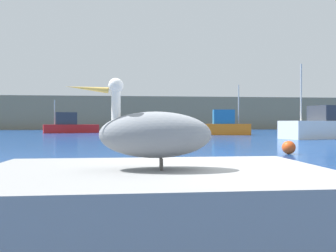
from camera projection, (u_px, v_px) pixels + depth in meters
ground_plane at (259, 228)px, 4.09m from camera, size 260.00×260.00×0.00m
hillside_backdrop at (142, 114)px, 67.45m from camera, size 140.00×11.94×6.10m
pier_dock at (156, 210)px, 3.35m from camera, size 3.48×2.27×0.82m
pelican at (154, 134)px, 3.34m from camera, size 1.45×0.60×0.90m
fishing_boat_orange at (223, 126)px, 35.05m from camera, size 5.82×2.14×5.19m
fishing_boat_red at (70, 125)px, 41.84m from camera, size 6.79×3.61×4.05m
fishing_boat_white at (320, 127)px, 27.19m from camera, size 7.21×4.31×5.84m
fishing_boat_teal at (327, 125)px, 46.14m from camera, size 5.72×1.71×3.79m
mooring_buoy at (289, 147)px, 13.68m from camera, size 0.54×0.54×0.54m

